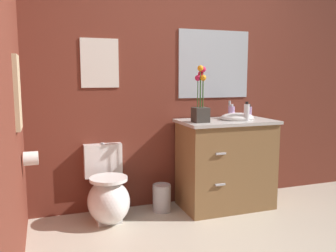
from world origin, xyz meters
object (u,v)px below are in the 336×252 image
at_px(trash_bin, 162,198).
at_px(wall_poster, 100,63).
at_px(toilet, 108,195).
at_px(hanging_towel, 17,93).
at_px(toilet_paper_roll, 31,158).
at_px(wall_mirror, 214,64).
at_px(hand_wash_bottle, 231,112).
at_px(lotion_bottle, 249,112).
at_px(vanity_cabinet, 226,163).
at_px(soap_bottle, 247,112).
at_px(flower_vase, 201,105).

height_order(trash_bin, wall_poster, wall_poster).
bearing_deg(trash_bin, toilet, -173.94).
relative_size(hanging_towel, toilet_paper_roll, 4.73).
distance_m(toilet, wall_mirror, 1.72).
height_order(hand_wash_bottle, wall_poster, wall_poster).
relative_size(lotion_bottle, hanging_towel, 0.29).
bearing_deg(wall_poster, toilet, -90.00).
xyz_separation_m(lotion_bottle, hand_wash_bottle, (-0.14, 0.12, -0.00)).
bearing_deg(vanity_cabinet, wall_mirror, 90.51).
distance_m(trash_bin, toilet_paper_roll, 1.32).
relative_size(lotion_bottle, toilet_paper_roll, 1.37).
distance_m(soap_bottle, wall_mirror, 0.64).
bearing_deg(wall_poster, wall_mirror, 0.00).
height_order(toilet, soap_bottle, soap_bottle).
xyz_separation_m(soap_bottle, toilet_paper_roll, (-1.99, -0.06, -0.30)).
bearing_deg(toilet_paper_roll, toilet, 17.27).
relative_size(lotion_bottle, wall_mirror, 0.19).
relative_size(flower_vase, trash_bin, 1.96).
xyz_separation_m(soap_bottle, hanging_towel, (-2.04, -0.32, 0.23)).
distance_m(lotion_bottle, hanging_towel, 2.19).
relative_size(toilet, soap_bottle, 3.69).
height_order(flower_vase, trash_bin, flower_vase).
distance_m(hand_wash_bottle, trash_bin, 1.13).
bearing_deg(lotion_bottle, wall_mirror, 130.43).
distance_m(toilet, hand_wash_bottle, 1.50).
xyz_separation_m(flower_vase, soap_bottle, (0.48, -0.04, -0.08)).
distance_m(flower_vase, hand_wash_bottle, 0.48).
height_order(toilet, hand_wash_bottle, hand_wash_bottle).
bearing_deg(wall_mirror, hanging_towel, -159.05).
bearing_deg(soap_bottle, wall_poster, 163.47).
bearing_deg(trash_bin, wall_mirror, 17.80).
xyz_separation_m(flower_vase, lotion_bottle, (0.57, 0.06, -0.10)).
distance_m(wall_mirror, hanging_towel, 2.03).
xyz_separation_m(toilet, wall_poster, (0.00, 0.27, 1.20)).
relative_size(vanity_cabinet, toilet_paper_roll, 9.75).
bearing_deg(flower_vase, wall_poster, 157.68).
bearing_deg(toilet, trash_bin, 6.06).
relative_size(soap_bottle, wall_mirror, 0.23).
relative_size(vanity_cabinet, lotion_bottle, 7.11).
bearing_deg(hanging_towel, wall_poster, 46.38).
bearing_deg(vanity_cabinet, lotion_bottle, -0.63).
xyz_separation_m(vanity_cabinet, hand_wash_bottle, (0.11, 0.11, 0.50)).
bearing_deg(trash_bin, lotion_bottle, -5.46).
height_order(wall_mirror, toilet_paper_roll, wall_mirror).
distance_m(soap_bottle, wall_poster, 1.49).
distance_m(vanity_cabinet, trash_bin, 0.74).
height_order(toilet, trash_bin, toilet).
xyz_separation_m(toilet, hand_wash_bottle, (1.31, 0.09, 0.71)).
relative_size(soap_bottle, toilet_paper_roll, 1.70).
height_order(hand_wash_bottle, toilet_paper_roll, hand_wash_bottle).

